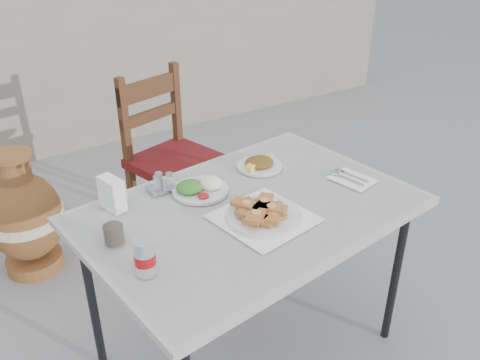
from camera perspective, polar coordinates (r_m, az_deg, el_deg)
ground at (r=2.28m, az=1.29°, el=-18.52°), size 80.00×80.00×0.00m
cafe_table at (r=1.85m, az=1.12°, el=-4.26°), size 1.27×0.95×0.72m
pide_plate at (r=1.75m, az=2.69°, el=-3.54°), size 0.35×0.35×0.06m
salad_rice_plate at (r=1.91m, az=-4.55°, el=-0.82°), size 0.21×0.21×0.05m
salad_chopped_plate at (r=2.09m, az=2.19°, el=1.85°), size 0.19×0.19×0.04m
soda_can at (r=1.51m, az=-10.65°, el=-8.50°), size 0.06×0.06×0.11m
cola_glass at (r=1.67m, az=-14.04°, el=-5.51°), size 0.07×0.07×0.10m
napkin_holder at (r=1.84m, az=-14.18°, el=-1.50°), size 0.08×0.11×0.12m
condiment_caddy at (r=1.94m, az=-8.79°, el=-0.46°), size 0.10×0.08×0.07m
cutlery_napkin at (r=2.05m, az=12.17°, el=0.23°), size 0.16×0.19×0.01m
chair at (r=2.74m, az=-7.73°, el=2.56°), size 0.51×0.51×0.93m
terracotta_urn at (r=2.74m, az=-23.02°, el=-3.88°), size 0.38×0.38×0.66m
back_wall at (r=4.03m, az=-18.95°, el=11.67°), size 6.00×0.25×1.20m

